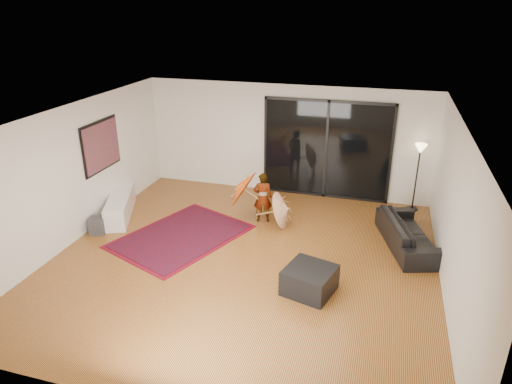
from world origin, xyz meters
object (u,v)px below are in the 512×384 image
at_px(ottoman, 310,280).
at_px(media_console, 120,205).
at_px(child, 263,197).
at_px(sofa, 408,233).

bearing_deg(ottoman, media_console, 159.53).
relative_size(ottoman, child, 0.68).
relative_size(media_console, sofa, 0.89).
xyz_separation_m(sofa, ottoman, (-1.60, -2.04, -0.07)).
height_order(media_console, sofa, sofa).
relative_size(media_console, child, 1.55).
distance_m(sofa, child, 3.07).
bearing_deg(ottoman, sofa, 51.99).
bearing_deg(child, sofa, 157.83).
bearing_deg(ottoman, child, 121.87).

